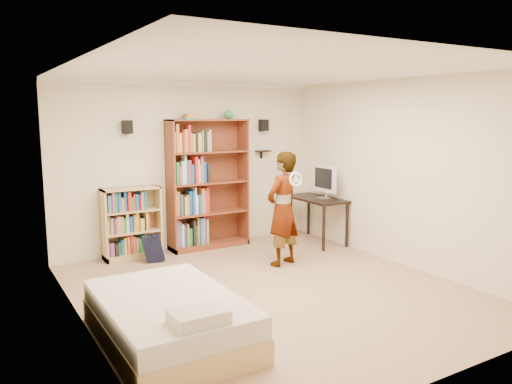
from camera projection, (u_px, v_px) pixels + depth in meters
ground at (272, 291)px, 6.26m from camera, size 4.50×5.00×0.01m
room_shell at (273, 150)px, 5.98m from camera, size 4.52×5.02×2.71m
crown_molding at (274, 73)px, 5.84m from camera, size 4.50×5.00×0.06m
speaker_left at (127, 127)px, 7.45m from camera, size 0.14×0.12×0.20m
speaker_right at (264, 125)px, 8.67m from camera, size 0.14×0.12×0.20m
wall_shelf at (263, 151)px, 8.74m from camera, size 0.25×0.16×0.02m
tall_bookshelf at (208, 184)px, 8.16m from camera, size 1.33×0.39×2.11m
low_bookshelf at (132, 223)px, 7.62m from camera, size 0.87×0.33×1.09m
computer_desk at (316, 220)px, 8.58m from camera, size 0.57×1.14×0.78m
imac at (324, 182)px, 8.40m from camera, size 0.15×0.57×0.56m
daybed at (169, 313)px, 4.84m from camera, size 1.23×1.89×0.56m
person at (283, 209)px, 7.22m from camera, size 0.70×0.57×1.66m
wii_wheel at (296, 179)px, 6.89m from camera, size 0.21×0.08×0.22m
navy_bag at (153, 248)px, 7.45m from camera, size 0.34×0.27×0.41m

